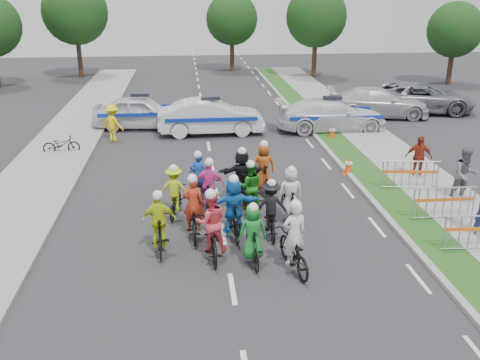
{
  "coord_description": "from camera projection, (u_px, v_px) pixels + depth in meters",
  "views": [
    {
      "loc": [
        -0.94,
        -11.0,
        6.8
      ],
      "look_at": [
        0.64,
        4.5,
        1.1
      ],
      "focal_mm": 40.0,
      "sensor_mm": 36.0,
      "label": 1
    }
  ],
  "objects": [
    {
      "name": "sidewalk_left",
      "position": [
        12.0,
        213.0,
        16.74
      ],
      "size": [
        3.0,
        60.0,
        0.13
      ],
      "primitive_type": "cube",
      "color": "gray",
      "rests_on": "ground"
    },
    {
      "name": "police_car_2",
      "position": [
        331.0,
        115.0,
        26.25
      ],
      "size": [
        5.41,
        2.28,
        1.56
      ],
      "primitive_type": "imported",
      "rotation": [
        0.0,
        0.0,
        1.55
      ],
      "color": "silver",
      "rests_on": "ground"
    },
    {
      "name": "civilian_sedan",
      "position": [
        378.0,
        103.0,
        28.99
      ],
      "size": [
        5.69,
        2.95,
        1.58
      ],
      "primitive_type": "imported",
      "rotation": [
        0.0,
        0.0,
        1.43
      ],
      "color": "#BCBCC1",
      "rests_on": "ground"
    },
    {
      "name": "barrier_2",
      "position": [
        410.0,
        176.0,
        18.54
      ],
      "size": [
        2.05,
        0.77,
        1.12
      ],
      "primitive_type": null,
      "rotation": [
        0.0,
        0.0,
        -0.14
      ],
      "color": "#A5A8AD",
      "rests_on": "ground"
    },
    {
      "name": "ground",
      "position": [
        232.0,
        289.0,
        12.71
      ],
      "size": [
        90.0,
        90.0,
        0.0
      ],
      "primitive_type": "plane",
      "color": "#28282B",
      "rests_on": "ground"
    },
    {
      "name": "cone_0",
      "position": [
        349.0,
        166.0,
        20.26
      ],
      "size": [
        0.4,
        0.4,
        0.7
      ],
      "color": "#F24C0C",
      "rests_on": "ground"
    },
    {
      "name": "marshal_hiviz",
      "position": [
        113.0,
        123.0,
        24.45
      ],
      "size": [
        1.27,
        1.14,
        1.7
      ],
      "primitive_type": "imported",
      "rotation": [
        0.0,
        0.0,
        2.54
      ],
      "color": "yellow",
      "rests_on": "ground"
    },
    {
      "name": "police_car_0",
      "position": [
        141.0,
        112.0,
        26.75
      ],
      "size": [
        4.85,
        2.24,
        1.61
      ],
      "primitive_type": "imported",
      "rotation": [
        0.0,
        0.0,
        1.5
      ],
      "color": "silver",
      "rests_on": "ground"
    },
    {
      "name": "rider_3",
      "position": [
        160.0,
        228.0,
        14.24
      ],
      "size": [
        0.93,
        1.75,
        1.81
      ],
      "rotation": [
        0.0,
        0.0,
        3.19
      ],
      "color": "black",
      "rests_on": "ground"
    },
    {
      "name": "rider_0",
      "position": [
        294.0,
        247.0,
        13.37
      ],
      "size": [
        0.98,
        1.99,
        1.94
      ],
      "rotation": [
        0.0,
        0.0,
        3.31
      ],
      "color": "black",
      "rests_on": "ground"
    },
    {
      "name": "rider_5",
      "position": [
        233.0,
        211.0,
        15.09
      ],
      "size": [
        1.56,
        1.85,
        1.91
      ],
      "rotation": [
        0.0,
        0.0,
        3.23
      ],
      "color": "black",
      "rests_on": "ground"
    },
    {
      "name": "curb_right",
      "position": [
        371.0,
        199.0,
        17.85
      ],
      "size": [
        0.2,
        60.0,
        0.12
      ],
      "primitive_type": "cube",
      "color": "gray",
      "rests_on": "ground"
    },
    {
      "name": "rider_4",
      "position": [
        271.0,
        213.0,
        15.23
      ],
      "size": [
        0.97,
        1.72,
        1.74
      ],
      "rotation": [
        0.0,
        0.0,
        3.12
      ],
      "color": "black",
      "rests_on": "ground"
    },
    {
      "name": "spectator_2",
      "position": [
        418.0,
        157.0,
        19.68
      ],
      "size": [
        1.03,
        0.6,
        1.65
      ],
      "primitive_type": "imported",
      "rotation": [
        0.0,
        0.0,
        -0.22
      ],
      "color": "maroon",
      "rests_on": "ground"
    },
    {
      "name": "rider_10",
      "position": [
        175.0,
        195.0,
        16.55
      ],
      "size": [
        1.02,
        1.74,
        1.7
      ],
      "rotation": [
        0.0,
        0.0,
        2.98
      ],
      "color": "black",
      "rests_on": "ground"
    },
    {
      "name": "barrier_1",
      "position": [
        444.0,
        205.0,
        16.14
      ],
      "size": [
        2.0,
        0.51,
        1.12
      ],
      "primitive_type": null,
      "rotation": [
        0.0,
        0.0,
        -0.01
      ],
      "color": "#A5A8AD",
      "rests_on": "ground"
    },
    {
      "name": "tree_1",
      "position": [
        316.0,
        17.0,
        40.04
      ],
      "size": [
        4.55,
        4.55,
        6.82
      ],
      "color": "#382619",
      "rests_on": "ground"
    },
    {
      "name": "cone_1",
      "position": [
        332.0,
        132.0,
        24.9
      ],
      "size": [
        0.4,
        0.4,
        0.7
      ],
      "color": "#F24C0C",
      "rests_on": "ground"
    },
    {
      "name": "tree_2",
      "position": [
        455.0,
        30.0,
        37.4
      ],
      "size": [
        3.85,
        3.85,
        5.77
      ],
      "color": "#382619",
      "rests_on": "ground"
    },
    {
      "name": "tree_4",
      "position": [
        232.0,
        19.0,
        43.32
      ],
      "size": [
        4.2,
        4.2,
        6.3
      ],
      "color": "#382619",
      "rests_on": "ground"
    },
    {
      "name": "parked_bike",
      "position": [
        61.0,
        144.0,
        22.77
      ],
      "size": [
        1.57,
        0.65,
        0.8
      ],
      "primitive_type": "imported",
      "rotation": [
        0.0,
        0.0,
        1.65
      ],
      "color": "black",
      "rests_on": "ground"
    },
    {
      "name": "rider_8",
      "position": [
        250.0,
        194.0,
        16.64
      ],
      "size": [
        0.8,
        1.81,
        1.8
      ],
      "rotation": [
        0.0,
        0.0,
        3.06
      ],
      "color": "black",
      "rests_on": "ground"
    },
    {
      "name": "rider_13",
      "position": [
        263.0,
        173.0,
        18.3
      ],
      "size": [
        0.87,
        1.88,
        1.92
      ],
      "rotation": [
        0.0,
        0.0,
        3.28
      ],
      "color": "black",
      "rests_on": "ground"
    },
    {
      "name": "tree_3",
      "position": [
        75.0,
        12.0,
        40.06
      ],
      "size": [
        4.9,
        4.9,
        7.35
      ],
      "color": "#382619",
      "rests_on": "ground"
    },
    {
      "name": "rider_1",
      "position": [
        253.0,
        239.0,
        13.67
      ],
      "size": [
        0.75,
        1.67,
        1.72
      ],
      "rotation": [
        0.0,
        0.0,
        3.21
      ],
      "color": "black",
      "rests_on": "ground"
    },
    {
      "name": "barrier_0",
      "position": [
        479.0,
        234.0,
        14.21
      ],
      "size": [
        2.02,
        0.6,
        1.12
      ],
      "primitive_type": null,
      "rotation": [
        0.0,
        0.0,
        -0.05
      ],
      "color": "#A5A8AD",
      "rests_on": "ground"
    },
    {
      "name": "rider_2",
      "position": [
        211.0,
        232.0,
        13.98
      ],
      "size": [
        0.85,
        1.96,
        1.96
      ],
      "rotation": [
        0.0,
        0.0,
        3.2
      ],
      "color": "black",
      "rests_on": "ground"
    },
    {
      "name": "rider_11",
      "position": [
        242.0,
        179.0,
        17.5
      ],
      "size": [
        1.56,
        1.86,
        1.93
      ],
      "rotation": [
        0.0,
        0.0,
        3.2
      ],
      "color": "black",
      "rests_on": "ground"
    },
    {
      "name": "spectator_1",
      "position": [
        465.0,
        175.0,
        17.55
      ],
      "size": [
        0.93,
        0.74,
        1.86
      ],
      "primitive_type": "imported",
      "rotation": [
        0.0,
        0.0,
        0.03
      ],
      "color": "#59595E",
      "rests_on": "ground"
    },
    {
      "name": "sidewalk_right",
      "position": [
        443.0,
        196.0,
        18.08
      ],
      "size": [
        2.4,
        60.0,
        0.13
      ],
      "primitive_type": "cube",
      "color": "gray",
      "rests_on": "ground"
    },
    {
      "name": "grass_strip",
      "position": [
        391.0,
        199.0,
        17.92
      ],
      "size": [
        1.2,
        60.0,
        0.11
      ],
      "primitive_type": "cube",
      "color": "#264817",
      "rests_on": "ground"
    },
    {
      "name": "rider_9",
      "position": [
        210.0,
        192.0,
        16.65
      ],
      "size": [
        1.0,
        1.85,
        1.87
      ],
      "rotation": [
        0.0,
        0.0,
        2.95
      ],
      "color": "black",
      "rests_on": "ground"
    },
    {
      "name": "rider_7",
      "position": [
        290.0,
        199.0,
        16.14
      ],
      "size": [
        0.8,
        1.76,
        1.8
      ],
      "rotation": [
        0.0,
        0.0,
        3.25
      ],
      "color": "black",
      "rests_on": "ground"
    },
    {
      "name": "rider_12",
      "position": [
        199.0,
        185.0,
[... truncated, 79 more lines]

